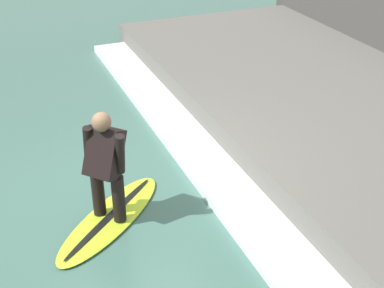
# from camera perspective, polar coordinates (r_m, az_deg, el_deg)

# --- Properties ---
(ground_plane) EXTENTS (28.00, 28.00, 0.00)m
(ground_plane) POSITION_cam_1_polar(r_m,az_deg,el_deg) (7.22, -6.05, -6.07)
(ground_plane) COLOR #426B60
(concrete_ledge) EXTENTS (4.40, 12.55, 0.48)m
(concrete_ledge) POSITION_cam_1_polar(r_m,az_deg,el_deg) (8.71, 18.26, 1.03)
(concrete_ledge) COLOR #66635E
(concrete_ledge) RESTS_ON ground_plane
(wave_foam_crest) EXTENTS (0.70, 11.93, 0.15)m
(wave_foam_crest) POSITION_cam_1_polar(r_m,az_deg,el_deg) (7.53, 2.82, -3.59)
(wave_foam_crest) COLOR silver
(wave_foam_crest) RESTS_ON ground_plane
(surfboard_riding) EXTENTS (1.93, 1.80, 0.07)m
(surfboard_riding) POSITION_cam_1_polar(r_m,az_deg,el_deg) (6.91, -8.70, -7.81)
(surfboard_riding) COLOR #BFE02D
(surfboard_riding) RESTS_ON ground_plane
(surfer_riding) EXTENTS (0.59, 0.59, 1.45)m
(surfer_riding) POSITION_cam_1_polar(r_m,az_deg,el_deg) (6.44, -9.25, -1.89)
(surfer_riding) COLOR black
(surfer_riding) RESTS_ON surfboard_riding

